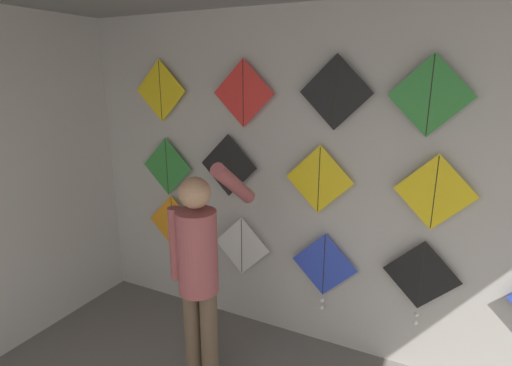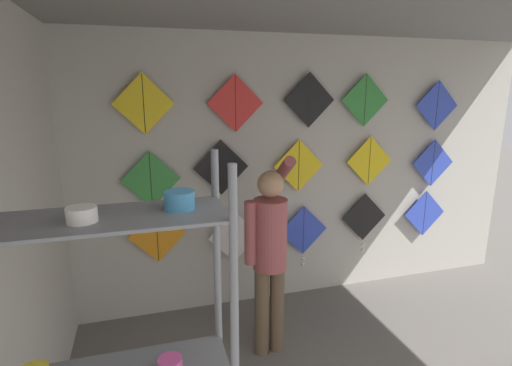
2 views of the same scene
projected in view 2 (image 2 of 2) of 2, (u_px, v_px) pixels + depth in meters
The scene contains 17 objects.
back_panel at pixel (297, 172), 4.27m from camera, with size 5.40×0.06×2.80m, color #BCB7AD.
shopkeeper at pixel (269, 247), 3.34m from camera, with size 0.44×0.62×1.74m.
kite_0 at pixel (157, 235), 3.90m from camera, with size 0.55×0.01×0.55m.
kite_1 at pixel (234, 237), 4.13m from camera, with size 0.55×0.01×0.55m.
kite_2 at pixel (303, 232), 4.35m from camera, with size 0.55×0.04×0.69m.
kite_3 at pixel (364, 219), 4.54m from camera, with size 0.55×0.04×0.69m.
kite_4 at pixel (424, 213), 4.76m from camera, with size 0.55×0.01×0.55m.
kite_5 at pixel (151, 180), 3.76m from camera, with size 0.55×0.01×0.55m.
kite_6 at pixel (221, 167), 3.93m from camera, with size 0.55×0.01×0.55m.
kite_7 at pixel (299, 166), 4.16m from camera, with size 0.55×0.01×0.55m.
kite_8 at pixel (369, 161), 4.39m from camera, with size 0.55×0.01×0.55m.
kite_9 at pixel (433, 163), 4.63m from camera, with size 0.55×0.01×0.55m.
kite_10 at pixel (144, 104), 3.59m from camera, with size 0.55×0.01×0.55m.
kite_11 at pixel (235, 103), 3.82m from camera, with size 0.55×0.01×0.55m.
kite_12 at pixel (309, 100), 4.03m from camera, with size 0.55×0.01×0.55m.
kite_13 at pixel (365, 100), 4.20m from camera, with size 0.55×0.01×0.55m.
kite_14 at pixel (437, 106), 4.47m from camera, with size 0.55×0.01×0.55m.
Camera 2 is at (-1.60, -0.26, 2.29)m, focal length 28.00 mm.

